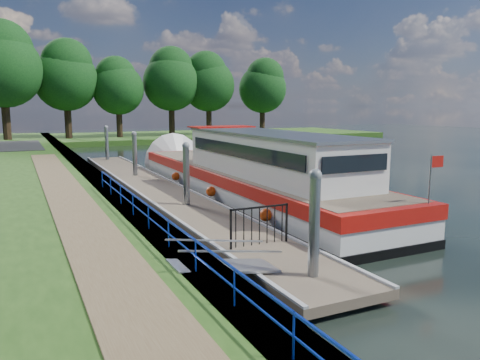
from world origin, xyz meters
name	(u,v)px	position (x,y,z in m)	size (l,w,h in m)	color
ground	(301,284)	(0.00, 0.00, 0.00)	(160.00, 160.00, 0.00)	black
bank_edge	(97,185)	(-2.55, 15.00, 0.39)	(1.10, 90.00, 0.78)	#473D2D
far_bank	(165,137)	(12.00, 52.00, 0.30)	(60.00, 18.00, 0.60)	#234614
footpath	(74,207)	(-4.40, 8.00, 0.80)	(1.60, 40.00, 0.05)	brown
blue_fence	(158,218)	(-2.75, 3.00, 1.31)	(0.04, 18.04, 0.72)	#0C2DBF
pontoon	(157,192)	(0.00, 13.00, 0.18)	(2.50, 30.00, 0.56)	brown
mooring_piles	(156,170)	(0.00, 13.00, 1.28)	(0.30, 27.30, 3.55)	gray
gangway	(224,265)	(-1.85, 0.50, 0.63)	(2.58, 1.00, 0.92)	#A5A8AD
gate_panel	(260,220)	(0.00, 2.20, 1.15)	(1.85, 0.05, 1.15)	black
barge	(240,174)	(3.60, 10.94, 1.09)	(4.36, 21.15, 4.78)	black
horizon_trees	(55,74)	(-1.61, 48.68, 7.95)	(54.38, 10.03, 12.87)	#332316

